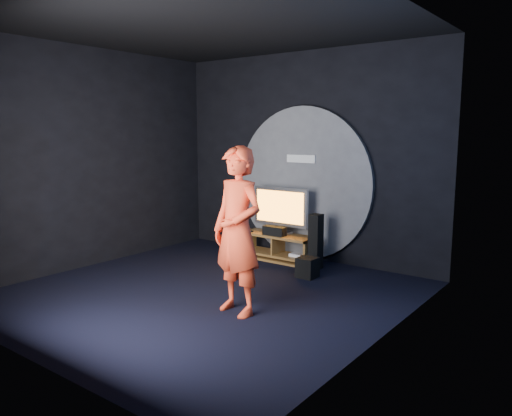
{
  "coord_description": "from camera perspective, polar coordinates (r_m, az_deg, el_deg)",
  "views": [
    {
      "loc": [
        4.47,
        -4.8,
        2.18
      ],
      "look_at": [
        0.06,
        1.05,
        1.05
      ],
      "focal_mm": 35.0,
      "sensor_mm": 36.0,
      "label": 1
    }
  ],
  "objects": [
    {
      "name": "player",
      "position": [
        5.92,
        -2.12,
        -2.66
      ],
      "size": [
        0.8,
        0.59,
        2.02
      ],
      "primitive_type": "imported",
      "rotation": [
        0.0,
        0.0,
        -0.15
      ],
      "color": "red",
      "rests_on": "ground"
    },
    {
      "name": "wall_disc_panel",
      "position": [
        8.55,
        5.32,
        2.84
      ],
      "size": [
        2.6,
        0.11,
        2.6
      ],
      "color": "#515156",
      "rests_on": "ground"
    },
    {
      "name": "front_wall",
      "position": [
        5.04,
        -25.7,
        3.01
      ],
      "size": [
        5.0,
        0.04,
        3.5
      ],
      "primitive_type": "cube",
      "color": "black",
      "rests_on": "ground"
    },
    {
      "name": "remote",
      "position": [
        8.7,
        -0.86,
        -2.63
      ],
      "size": [
        0.18,
        0.05,
        0.02
      ],
      "primitive_type": "cube",
      "color": "black",
      "rests_on": "media_console"
    },
    {
      "name": "subwoofer",
      "position": [
        7.59,
        5.89,
        -6.78
      ],
      "size": [
        0.28,
        0.28,
        0.3
      ],
      "primitive_type": "cube",
      "color": "black",
      "rests_on": "ground"
    },
    {
      "name": "tower_speaker_left",
      "position": [
        9.34,
        -3.09,
        -1.97
      ],
      "size": [
        0.18,
        0.2,
        0.88
      ],
      "primitive_type": "cube",
      "color": "black",
      "rests_on": "ground"
    },
    {
      "name": "floor",
      "position": [
        6.91,
        -5.72,
        -9.67
      ],
      "size": [
        5.0,
        5.0,
        0.0
      ],
      "primitive_type": "plane",
      "color": "black",
      "rests_on": "ground"
    },
    {
      "name": "tower_speaker_right",
      "position": [
        8.01,
        6.84,
        -3.83
      ],
      "size": [
        0.18,
        0.2,
        0.88
      ],
      "primitive_type": "cube",
      "color": "black",
      "rests_on": "ground"
    },
    {
      "name": "ceiling",
      "position": [
        6.69,
        -6.21,
        20.15
      ],
      "size": [
        5.0,
        5.0,
        0.01
      ],
      "primitive_type": "cube",
      "color": "black",
      "rests_on": "back_wall"
    },
    {
      "name": "back_wall",
      "position": [
        8.57,
        5.56,
        5.85
      ],
      "size": [
        5.0,
        0.04,
        3.5
      ],
      "primitive_type": "cube",
      "color": "black",
      "rests_on": "ground"
    },
    {
      "name": "right_wall",
      "position": [
        5.2,
        14.7,
        3.74
      ],
      "size": [
        0.04,
        5.0,
        3.5
      ],
      "primitive_type": "cube",
      "color": "black",
      "rests_on": "ground"
    },
    {
      "name": "media_console",
      "position": [
        8.53,
        2.58,
        -4.69
      ],
      "size": [
        1.34,
        0.45,
        0.45
      ],
      "color": "olive",
      "rests_on": "ground"
    },
    {
      "name": "center_speaker",
      "position": [
        8.37,
        2.12,
        -2.63
      ],
      "size": [
        0.4,
        0.15,
        0.15
      ],
      "primitive_type": "cube",
      "color": "black",
      "rests_on": "media_console"
    },
    {
      "name": "tv",
      "position": [
        8.46,
        2.83,
        -0.06
      ],
      "size": [
        1.05,
        0.22,
        0.79
      ],
      "color": "#BBBBC3",
      "rests_on": "media_console"
    },
    {
      "name": "left_wall",
      "position": [
        8.47,
        -18.5,
        5.41
      ],
      "size": [
        0.04,
        5.0,
        3.5
      ],
      "primitive_type": "cube",
      "color": "black",
      "rests_on": "ground"
    }
  ]
}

